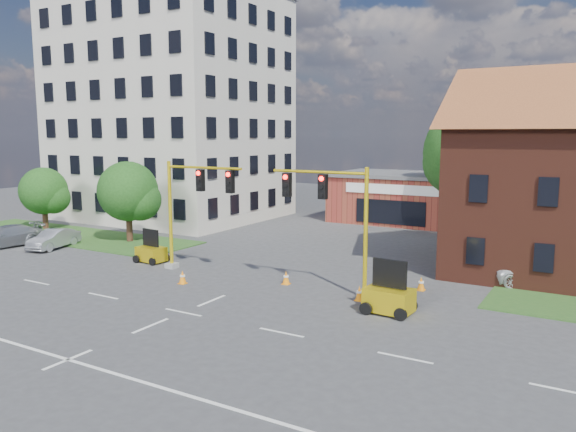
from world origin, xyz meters
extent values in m
plane|color=#3D3D3F|center=(0.00, 0.00, 0.00)|extent=(120.00, 120.00, 0.00)
cube|color=#27541F|center=(-20.00, 10.00, 0.04)|extent=(22.00, 6.00, 0.08)
cube|color=beige|center=(-20.00, 22.00, 10.00)|extent=(18.00, 15.00, 20.00)
cube|color=maroon|center=(0.00, 30.00, 2.00)|extent=(12.00, 8.00, 4.00)
cube|color=#535355|center=(0.00, 30.00, 4.15)|extent=(12.40, 8.40, 0.30)
cube|color=white|center=(0.00, 25.95, 3.20)|extent=(8.00, 0.10, 0.80)
cube|color=black|center=(0.00, 25.95, 1.30)|extent=(6.00, 0.10, 2.00)
cylinder|color=#392014|center=(6.50, 27.00, 2.21)|extent=(0.44, 0.44, 4.42)
sphere|color=#1C4615|center=(6.50, 27.00, 6.23)|extent=(8.12, 8.12, 8.12)
sphere|color=#1C4615|center=(8.12, 27.30, 5.23)|extent=(5.68, 5.68, 5.68)
cylinder|color=#392014|center=(-14.00, 10.50, 1.31)|extent=(0.44, 0.44, 2.61)
sphere|color=#1C4615|center=(-14.00, 10.50, 3.68)|extent=(4.27, 4.27, 4.27)
sphere|color=#1C4615|center=(-13.15, 10.80, 3.09)|extent=(2.99, 2.99, 2.99)
cylinder|color=#392014|center=(-24.00, 11.00, 1.12)|extent=(0.44, 0.44, 2.24)
sphere|color=#1C4615|center=(-24.00, 11.00, 3.16)|extent=(3.80, 3.80, 3.80)
sphere|color=#1C4615|center=(-23.24, 11.30, 2.65)|extent=(2.66, 2.66, 2.66)
cube|color=gray|center=(-6.00, 6.00, 0.15)|extent=(0.60, 0.60, 0.30)
cylinder|color=yellow|center=(-6.00, 6.00, 3.10)|extent=(0.20, 0.20, 6.20)
cylinder|color=yellow|center=(-3.50, 6.00, 5.90)|extent=(5.00, 0.14, 0.14)
cube|color=black|center=(-3.75, 6.00, 5.20)|extent=(0.40, 0.32, 1.20)
cube|color=black|center=(-1.75, 6.00, 5.20)|extent=(0.40, 0.32, 1.20)
sphere|color=#FF0C07|center=(-3.75, 5.82, 5.60)|extent=(0.24, 0.24, 0.24)
cube|color=gray|center=(6.00, 6.00, 0.15)|extent=(0.60, 0.60, 0.30)
cylinder|color=yellow|center=(6.00, 6.00, 3.10)|extent=(0.20, 0.20, 6.20)
cylinder|color=yellow|center=(3.50, 6.00, 5.90)|extent=(5.00, 0.14, 0.14)
cube|color=black|center=(3.75, 6.00, 5.20)|extent=(0.40, 0.32, 1.20)
cube|color=black|center=(1.75, 6.00, 5.20)|extent=(0.40, 0.32, 1.20)
sphere|color=#FF0C07|center=(3.75, 5.82, 5.60)|extent=(0.24, 0.24, 0.24)
cube|color=yellow|center=(-8.08, 6.50, 0.52)|extent=(1.82, 1.32, 0.85)
cube|color=black|center=(-8.08, 6.50, 1.52)|extent=(1.33, 0.26, 1.04)
cube|color=yellow|center=(7.79, 4.40, 0.61)|extent=(2.08, 1.47, 1.00)
cube|color=black|center=(7.79, 4.40, 1.77)|extent=(1.56, 0.24, 1.22)
cube|color=orange|center=(-3.17, 3.65, 0.02)|extent=(0.38, 0.38, 0.04)
cone|color=orange|center=(-3.17, 3.65, 0.35)|extent=(0.40, 0.40, 0.70)
cylinder|color=white|center=(-3.17, 3.65, 0.42)|extent=(0.27, 0.27, 0.09)
cube|color=orange|center=(1.53, 6.27, 0.02)|extent=(0.38, 0.38, 0.04)
cone|color=orange|center=(1.53, 6.27, 0.35)|extent=(0.40, 0.40, 0.70)
cylinder|color=white|center=(1.53, 6.27, 0.42)|extent=(0.27, 0.27, 0.09)
cube|color=orange|center=(5.95, 5.50, 0.02)|extent=(0.38, 0.38, 0.04)
cone|color=orange|center=(5.95, 5.50, 0.35)|extent=(0.40, 0.40, 0.70)
cylinder|color=white|center=(5.95, 5.50, 0.42)|extent=(0.27, 0.27, 0.09)
cube|color=orange|center=(7.93, 8.65, 0.02)|extent=(0.38, 0.38, 0.04)
cone|color=orange|center=(7.93, 8.65, 0.35)|extent=(0.40, 0.40, 0.70)
cylinder|color=white|center=(7.93, 8.65, 0.42)|extent=(0.27, 0.27, 0.09)
imported|color=silver|center=(13.05, 12.66, 0.69)|extent=(5.48, 3.89, 1.39)
imported|color=#A0A3A7|center=(-16.80, 6.29, 0.65)|extent=(2.15, 4.16, 1.31)
imported|color=#A0A3A7|center=(-20.16, 4.95, 0.72)|extent=(2.77, 5.25, 1.45)
camera|label=1|loc=(15.82, -18.10, 7.70)|focal=35.00mm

